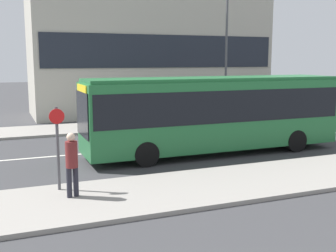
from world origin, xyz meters
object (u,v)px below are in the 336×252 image
object	(u,v)px
bus_stop_sign	(58,142)
pedestrian_near_stop	(72,160)
street_lamp	(226,43)
city_bus	(214,110)
parked_car_0	(313,112)

from	to	relation	value
bus_stop_sign	pedestrian_near_stop	bearing A→B (deg)	-71.96
street_lamp	city_bus	bearing A→B (deg)	-122.84
parked_car_0	bus_stop_sign	world-z (taller)	bus_stop_sign
city_bus	bus_stop_sign	size ratio (longest dim) A/B	4.47
pedestrian_near_stop	bus_stop_sign	size ratio (longest dim) A/B	0.74
bus_stop_sign	street_lamp	xyz separation A→B (m)	(11.50, 10.33, 3.34)
pedestrian_near_stop	street_lamp	distance (m)	16.26
parked_car_0	street_lamp	bearing A→B (deg)	162.12
pedestrian_near_stop	city_bus	bearing A→B (deg)	14.97
city_bus	parked_car_0	xyz separation A→B (m)	(10.00, 5.46, -1.21)
city_bus	parked_car_0	bearing A→B (deg)	27.58
city_bus	street_lamp	world-z (taller)	street_lamp
city_bus	pedestrian_near_stop	size ratio (longest dim) A/B	6.04
street_lamp	bus_stop_sign	bearing A→B (deg)	-138.06
city_bus	parked_car_0	world-z (taller)	city_bus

